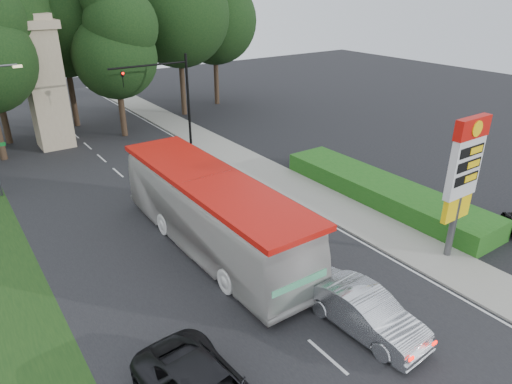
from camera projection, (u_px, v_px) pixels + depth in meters
ground at (337, 366)px, 15.61m from camera, size 120.00×120.00×0.00m
road_surface at (180, 227)px, 24.53m from camera, size 14.00×80.00×0.02m
sidewalk_right at (301, 189)px, 28.96m from camera, size 3.00×80.00×0.12m
hedge at (382, 191)px, 27.33m from camera, size 3.00×14.00×1.20m
gas_station_pylon at (464, 170)px, 20.06m from camera, size 2.10×0.45×6.85m
traffic_signal_mast at (172, 89)px, 34.50m from camera, size 6.10×0.35×7.20m
monument at (45, 82)px, 34.76m from camera, size 3.00×3.00×10.05m
tree_east_near at (110, 11)px, 42.26m from camera, size 8.12×8.12×15.95m
tree_far_east at (214, 1)px, 45.73m from camera, size 8.68×8.68×17.05m
tree_monument_right at (113, 38)px, 36.06m from camera, size 6.72×6.72×13.20m
transit_bus at (212, 213)px, 21.92m from camera, size 3.20×13.42×3.73m
sedan_silver at (365, 311)px, 16.95m from camera, size 2.05×5.11×1.65m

